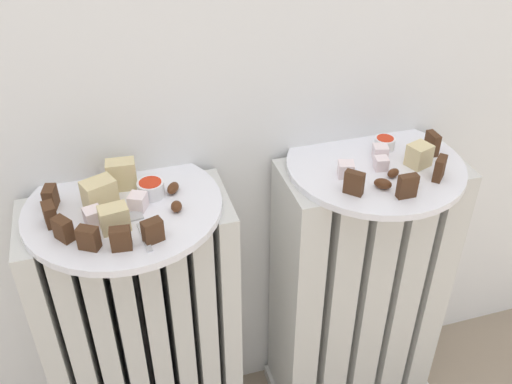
{
  "coord_description": "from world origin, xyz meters",
  "views": [
    {
      "loc": [
        -0.22,
        -0.47,
        1.13
      ],
      "look_at": [
        0.0,
        0.28,
        0.59
      ],
      "focal_mm": 40.07,
      "sensor_mm": 36.0,
      "label": 1
    }
  ],
  "objects_px": {
    "jam_bowl_right": "(385,143)",
    "fork": "(140,227)",
    "jam_bowl_left": "(151,188)",
    "radiator_left": "(145,340)",
    "plate_right": "(375,165)",
    "radiator_right": "(357,293)",
    "plate_left": "(124,207)"
  },
  "relations": [
    {
      "from": "plate_left",
      "to": "jam_bowl_right",
      "type": "bearing_deg",
      "value": 4.74
    },
    {
      "from": "plate_right",
      "to": "jam_bowl_left",
      "type": "distance_m",
      "value": 0.39
    },
    {
      "from": "radiator_right",
      "to": "plate_left",
      "type": "distance_m",
      "value": 0.53
    },
    {
      "from": "plate_right",
      "to": "jam_bowl_left",
      "type": "xyz_separation_m",
      "value": [
        -0.39,
        0.01,
        0.02
      ]
    },
    {
      "from": "plate_left",
      "to": "plate_right",
      "type": "relative_size",
      "value": 1.0
    },
    {
      "from": "plate_left",
      "to": "fork",
      "type": "distance_m",
      "value": 0.07
    },
    {
      "from": "plate_right",
      "to": "jam_bowl_right",
      "type": "distance_m",
      "value": 0.06
    },
    {
      "from": "plate_left",
      "to": "jam_bowl_left",
      "type": "height_order",
      "value": "jam_bowl_left"
    },
    {
      "from": "radiator_left",
      "to": "jam_bowl_left",
      "type": "relative_size",
      "value": 13.88
    },
    {
      "from": "jam_bowl_right",
      "to": "radiator_left",
      "type": "bearing_deg",
      "value": -175.26
    },
    {
      "from": "radiator_right",
      "to": "jam_bowl_left",
      "type": "xyz_separation_m",
      "value": [
        -0.39,
        0.01,
        0.33
      ]
    },
    {
      "from": "jam_bowl_right",
      "to": "fork",
      "type": "relative_size",
      "value": 0.36
    },
    {
      "from": "plate_left",
      "to": "plate_right",
      "type": "bearing_deg",
      "value": 0.0
    },
    {
      "from": "radiator_right",
      "to": "jam_bowl_right",
      "type": "height_order",
      "value": "jam_bowl_right"
    },
    {
      "from": "radiator_right",
      "to": "plate_right",
      "type": "distance_m",
      "value": 0.31
    },
    {
      "from": "plate_right",
      "to": "jam_bowl_left",
      "type": "bearing_deg",
      "value": 178.25
    },
    {
      "from": "jam_bowl_right",
      "to": "plate_left",
      "type": "bearing_deg",
      "value": -175.26
    },
    {
      "from": "plate_right",
      "to": "radiator_right",
      "type": "bearing_deg",
      "value": 90.0
    },
    {
      "from": "radiator_right",
      "to": "jam_bowl_left",
      "type": "bearing_deg",
      "value": 178.25
    },
    {
      "from": "radiator_right",
      "to": "plate_left",
      "type": "xyz_separation_m",
      "value": [
        -0.43,
        -0.0,
        0.31
      ]
    },
    {
      "from": "radiator_left",
      "to": "jam_bowl_right",
      "type": "bearing_deg",
      "value": 4.74
    },
    {
      "from": "jam_bowl_right",
      "to": "fork",
      "type": "height_order",
      "value": "jam_bowl_right"
    },
    {
      "from": "jam_bowl_left",
      "to": "fork",
      "type": "relative_size",
      "value": 0.43
    },
    {
      "from": "jam_bowl_left",
      "to": "fork",
      "type": "bearing_deg",
      "value": -109.11
    },
    {
      "from": "radiator_right",
      "to": "jam_bowl_right",
      "type": "relative_size",
      "value": 16.21
    },
    {
      "from": "radiator_left",
      "to": "plate_right",
      "type": "xyz_separation_m",
      "value": [
        0.43,
        0.0,
        0.31
      ]
    },
    {
      "from": "plate_right",
      "to": "fork",
      "type": "xyz_separation_m",
      "value": [
        -0.42,
        -0.07,
        0.01
      ]
    },
    {
      "from": "radiator_left",
      "to": "jam_bowl_left",
      "type": "xyz_separation_m",
      "value": [
        0.05,
        0.01,
        0.33
      ]
    },
    {
      "from": "plate_left",
      "to": "plate_right",
      "type": "xyz_separation_m",
      "value": [
        0.43,
        0.0,
        0.0
      ]
    },
    {
      "from": "jam_bowl_left",
      "to": "jam_bowl_right",
      "type": "xyz_separation_m",
      "value": [
        0.42,
        0.03,
        -0.0
      ]
    },
    {
      "from": "plate_right",
      "to": "jam_bowl_right",
      "type": "xyz_separation_m",
      "value": [
        0.04,
        0.04,
        0.02
      ]
    },
    {
      "from": "jam_bowl_right",
      "to": "jam_bowl_left",
      "type": "bearing_deg",
      "value": -176.34
    }
  ]
}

